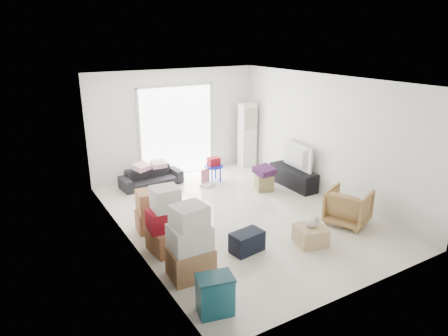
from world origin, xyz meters
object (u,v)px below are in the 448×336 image
sofa (151,174)px  kids_table (214,165)px  storage_bins (215,295)px  television (294,166)px  tv_console (293,177)px  ottoman (264,182)px  armchair (348,205)px  ac_tower (247,135)px  wood_crate (311,235)px

sofa → kids_table: bearing=-22.2°
storage_bins → television: bearing=38.4°
tv_console → ottoman: size_ratio=3.57×
tv_console → storage_bins: storage_bins is taller
tv_console → sofa: (-2.93, 1.78, 0.07)m
storage_bins → ottoman: size_ratio=1.45×
television → armchair: bearing=173.3°
armchair → ac_tower: bearing=-27.7°
television → sofa: bearing=62.8°
ac_tower → wood_crate: 4.60m
kids_table → wood_crate: 3.65m
tv_console → armchair: armchair is taller
ac_tower → storage_bins: ac_tower is taller
television → sofa: (-2.93, 1.78, -0.23)m
ac_tower → television: 1.97m
armchair → storage_bins: armchair is taller
ottoman → wood_crate: bearing=-108.2°
ac_tower → sofa: 2.94m
tv_console → sofa: size_ratio=0.91×
ottoman → ac_tower: bearing=68.6°
television → storage_bins: bearing=132.6°
tv_console → television: television is taller
armchair → television: bearing=-33.5°
ac_tower → storage_bins: bearing=-127.4°
storage_bins → ottoman: (3.16, 3.26, -0.09)m
sofa → television: bearing=-34.7°
storage_bins → ac_tower: bearing=52.6°
ottoman → kids_table: bearing=122.8°
ottoman → sofa: bearing=143.4°
armchair → storage_bins: bearing=83.2°
armchair → storage_bins: size_ratio=1.39×
wood_crate → tv_console: bearing=56.3°
sofa → armchair: size_ratio=1.95×
wood_crate → ottoman: bearing=71.8°
storage_bins → wood_crate: size_ratio=1.12×
sofa → wood_crate: sofa is taller
kids_table → sofa: bearing=161.2°
ac_tower → ottoman: size_ratio=4.61×
wood_crate → ac_tower: bearing=70.5°
sofa → storage_bins: bearing=-104.6°
sofa → armchair: bearing=-60.3°
ac_tower → sofa: ac_tower is taller
storage_bins → ottoman: 4.53m
storage_bins → kids_table: kids_table is taller
television → wood_crate: size_ratio=2.13×
tv_console → kids_table: 1.97m
tv_console → kids_table: bearing=138.8°
armchair → tv_console: bearing=-33.5°
storage_bins → kids_table: 5.01m
tv_console → armchair: size_ratio=1.77×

